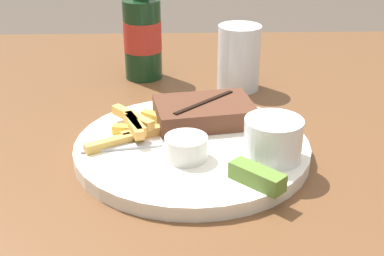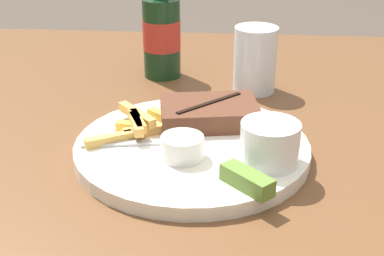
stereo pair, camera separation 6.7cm
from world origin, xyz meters
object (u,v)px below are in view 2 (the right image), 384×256
object	(u,v)px
dipping_sauce_cup	(182,146)
fork_utensil	(130,143)
steak_portion	(209,113)
pickle_spear	(247,180)
dinner_plate	(192,148)
coleslaw_cup	(270,141)
drinking_glass	(255,60)
beer_bottle	(162,33)

from	to	relation	value
dipping_sauce_cup	fork_utensil	distance (m)	0.08
steak_portion	dipping_sauce_cup	size ratio (longest dim) A/B	2.80
pickle_spear	dinner_plate	bearing A→B (deg)	123.07
coleslaw_cup	dinner_plate	bearing A→B (deg)	154.58
coleslaw_cup	drinking_glass	size ratio (longest dim) A/B	0.65
pickle_spear	fork_utensil	distance (m)	0.17
dinner_plate	beer_bottle	xyz separation A→B (m)	(-0.08, 0.29, 0.07)
dipping_sauce_cup	beer_bottle	xyz separation A→B (m)	(-0.07, 0.34, 0.04)
coleslaw_cup	beer_bottle	size ratio (longest dim) A/B	0.32
coleslaw_cup	dipping_sauce_cup	world-z (taller)	coleslaw_cup
fork_utensil	dinner_plate	bearing A→B (deg)	0.00
drinking_glass	pickle_spear	bearing A→B (deg)	-92.77
dinner_plate	pickle_spear	size ratio (longest dim) A/B	4.87
fork_utensil	steak_portion	bearing A→B (deg)	28.96
dinner_plate	dipping_sauce_cup	world-z (taller)	dipping_sauce_cup
fork_utensil	beer_bottle	world-z (taller)	beer_bottle
dinner_plate	steak_portion	world-z (taller)	steak_portion
beer_bottle	dinner_plate	bearing A→B (deg)	-75.41
steak_portion	coleslaw_cup	xyz separation A→B (m)	(0.08, -0.11, 0.01)
dipping_sauce_cup	beer_bottle	distance (m)	0.35
dinner_plate	fork_utensil	xyz separation A→B (m)	(-0.08, -0.01, 0.01)
dinner_plate	coleslaw_cup	world-z (taller)	coleslaw_cup
pickle_spear	dipping_sauce_cup	bearing A→B (deg)	140.66
pickle_spear	drinking_glass	size ratio (longest dim) A/B	0.57
steak_portion	beer_bottle	bearing A→B (deg)	112.45
steak_portion	pickle_spear	world-z (taller)	steak_portion
dipping_sauce_cup	fork_utensil	xyz separation A→B (m)	(-0.07, 0.03, -0.01)
coleslaw_cup	pickle_spear	world-z (taller)	coleslaw_cup
dipping_sauce_cup	fork_utensil	bearing A→B (deg)	157.27
coleslaw_cup	drinking_glass	xyz separation A→B (m)	(-0.01, 0.28, 0.01)
coleslaw_cup	fork_utensil	size ratio (longest dim) A/B	0.52
pickle_spear	fork_utensil	size ratio (longest dim) A/B	0.46
fork_utensil	drinking_glass	size ratio (longest dim) A/B	1.25
dipping_sauce_cup	beer_bottle	world-z (taller)	beer_bottle
steak_portion	coleslaw_cup	size ratio (longest dim) A/B	2.07
steak_portion	beer_bottle	xyz separation A→B (m)	(-0.10, 0.23, 0.05)
fork_utensil	drinking_glass	xyz separation A→B (m)	(0.16, 0.25, 0.03)
pickle_spear	fork_utensil	world-z (taller)	pickle_spear
fork_utensil	pickle_spear	bearing A→B (deg)	-41.51
steak_portion	drinking_glass	world-z (taller)	drinking_glass
dipping_sauce_cup	fork_utensil	world-z (taller)	dipping_sauce_cup
dinner_plate	coleslaw_cup	bearing A→B (deg)	-25.42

